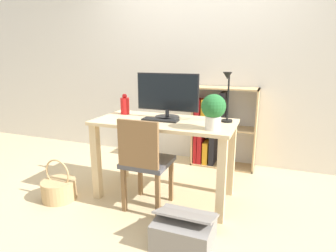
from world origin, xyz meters
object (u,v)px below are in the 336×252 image
object	(u,v)px
monitor	(167,94)
storage_box	(184,230)
keyboard	(160,120)
vase	(125,105)
desk_lamp	(227,92)
potted_plant	(213,109)
chair	(145,160)
bookshelf	(214,128)
basket	(59,189)

from	to	relation	value
monitor	storage_box	xyz separation A→B (m)	(0.42, -0.75, -0.89)
keyboard	vase	bearing A→B (deg)	161.28
desk_lamp	potted_plant	world-z (taller)	desk_lamp
chair	vase	bearing A→B (deg)	131.86
desk_lamp	bookshelf	bearing A→B (deg)	107.71
desk_lamp	chair	bearing A→B (deg)	-148.03
potted_plant	bookshelf	distance (m)	1.26
bookshelf	storage_box	bearing A→B (deg)	-85.20
bookshelf	vase	bearing A→B (deg)	-131.44
desk_lamp	storage_box	xyz separation A→B (m)	(-0.15, -0.73, -0.94)
bookshelf	basket	xyz separation A→B (m)	(-1.20, -1.42, -0.37)
vase	potted_plant	distance (m)	1.02
vase	chair	distance (m)	0.72
desk_lamp	vase	bearing A→B (deg)	177.90
vase	potted_plant	world-z (taller)	potted_plant
potted_plant	bookshelf	bearing A→B (deg)	100.88
storage_box	potted_plant	bearing A→B (deg)	79.81
vase	desk_lamp	bearing A→B (deg)	-2.10
potted_plant	basket	world-z (taller)	potted_plant
potted_plant	bookshelf	size ratio (longest dim) A/B	0.29
desk_lamp	potted_plant	bearing A→B (deg)	-104.08
storage_box	chair	bearing A→B (deg)	144.17
monitor	vase	distance (m)	0.49
basket	potted_plant	bearing A→B (deg)	10.65
keyboard	bookshelf	xyz separation A→B (m)	(0.30, 1.01, -0.29)
desk_lamp	basket	bearing A→B (deg)	-160.54
potted_plant	storage_box	bearing A→B (deg)	-100.19
desk_lamp	chair	xyz separation A→B (m)	(-0.62, -0.39, -0.58)
desk_lamp	bookshelf	distance (m)	1.10
chair	bookshelf	world-z (taller)	bookshelf
storage_box	keyboard	bearing A→B (deg)	125.43
keyboard	vase	xyz separation A→B (m)	(-0.46, 0.15, 0.08)
monitor	chair	bearing A→B (deg)	-97.69
basket	storage_box	bearing A→B (deg)	-8.82
vase	chair	xyz separation A→B (m)	(0.42, -0.43, -0.39)
vase	basket	world-z (taller)	vase
keyboard	desk_lamp	distance (m)	0.66
vase	storage_box	distance (m)	1.40
monitor	chair	size ratio (longest dim) A/B	0.72
monitor	potted_plant	bearing A→B (deg)	-28.54
monitor	bookshelf	xyz separation A→B (m)	(0.28, 0.88, -0.52)
bookshelf	storage_box	distance (m)	1.67
vase	chair	size ratio (longest dim) A/B	0.25
monitor	vase	world-z (taller)	monitor
basket	vase	bearing A→B (deg)	51.97
basket	storage_box	world-z (taller)	basket
monitor	potted_plant	xyz separation A→B (m)	(0.50, -0.27, -0.06)
keyboard	chair	bearing A→B (deg)	-97.60
monitor	storage_box	bearing A→B (deg)	-60.75
vase	desk_lamp	distance (m)	1.06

